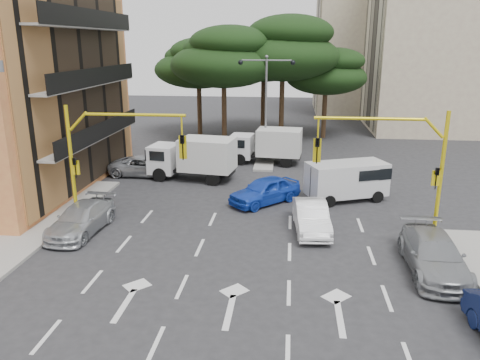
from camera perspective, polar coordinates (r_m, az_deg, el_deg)
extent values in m
plane|color=#28282B|center=(20.90, 0.51, -8.48)|extent=(120.00, 120.00, 0.00)
cube|color=gray|center=(35.99, 3.07, 2.39)|extent=(1.40, 6.00, 0.15)
cube|color=black|center=(29.68, -18.61, 10.18)|extent=(0.12, 14.72, 11.20)
cube|color=tan|center=(53.99, 26.84, 14.97)|extent=(20.00, 12.00, 18.00)
cube|color=black|center=(51.49, 15.85, 15.52)|extent=(0.12, 11.04, 16.20)
cube|color=tan|center=(63.84, 16.88, 15.06)|extent=(16.00, 12.00, 16.00)
cube|color=black|center=(62.95, 9.36, 15.06)|extent=(0.12, 11.04, 14.20)
cylinder|color=#382616|center=(41.76, -1.93, 7.73)|extent=(0.44, 0.44, 4.95)
ellipsoid|color=black|center=(41.32, -1.99, 13.84)|extent=(9.15, 9.15, 3.87)
ellipsoid|color=black|center=(40.80, -1.23, 16.44)|extent=(6.86, 6.86, 2.86)
ellipsoid|color=black|center=(41.65, -2.66, 15.67)|extent=(6.07, 6.07, 2.64)
cylinder|color=#382616|center=(43.30, 5.08, 8.29)|extent=(0.44, 0.44, 5.40)
ellipsoid|color=black|center=(42.89, 5.25, 14.73)|extent=(9.98, 9.98, 4.22)
ellipsoid|color=black|center=(42.47, 6.16, 17.44)|extent=(7.49, 7.49, 3.12)
ellipsoid|color=black|center=(43.18, 4.61, 16.66)|extent=(6.62, 6.62, 2.88)
cylinder|color=#382616|center=(46.20, -4.95, 8.24)|extent=(0.44, 0.44, 4.50)
ellipsoid|color=black|center=(45.80, -5.07, 13.26)|extent=(8.32, 8.32, 3.52)
ellipsoid|color=black|center=(45.23, -4.46, 15.39)|extent=(6.24, 6.24, 2.60)
ellipsoid|color=black|center=(46.14, -5.67, 14.76)|extent=(5.52, 5.52, 2.40)
cylinder|color=#382616|center=(45.48, 10.21, 7.62)|extent=(0.44, 0.44, 4.05)
ellipsoid|color=black|center=(45.08, 10.44, 12.20)|extent=(7.49, 7.49, 3.17)
ellipsoid|color=black|center=(44.64, 11.37, 14.09)|extent=(5.62, 5.62, 2.34)
ellipsoid|color=black|center=(45.28, 9.84, 13.62)|extent=(4.97, 4.97, 2.16)
cylinder|color=#382616|center=(48.36, 2.82, 8.92)|extent=(0.44, 0.44, 4.95)
ellipsoid|color=black|center=(47.98, 2.89, 14.20)|extent=(9.15, 9.15, 3.87)
ellipsoid|color=black|center=(47.51, 3.65, 16.42)|extent=(6.86, 6.86, 2.86)
ellipsoid|color=black|center=(48.28, 2.32, 15.79)|extent=(6.07, 6.07, 2.64)
cylinder|color=yellow|center=(22.67, 23.26, 0.23)|extent=(0.18, 0.18, 6.00)
cylinder|color=yellow|center=(22.04, 22.54, 5.90)|extent=(0.95, 0.14, 0.95)
cylinder|color=yellow|center=(21.38, 15.51, 7.22)|extent=(4.80, 0.14, 0.14)
cylinder|color=yellow|center=(21.21, 9.51, 6.29)|extent=(0.08, 0.08, 0.90)
imported|color=black|center=(21.42, 9.38, 3.53)|extent=(0.20, 0.24, 1.20)
cube|color=yellow|center=(21.50, 9.37, 3.57)|extent=(0.36, 0.06, 1.10)
imported|color=black|center=(22.47, 22.83, 0.15)|extent=(0.16, 0.20, 1.00)
cube|color=yellow|center=(22.56, 22.76, 0.22)|extent=(0.35, 0.08, 0.70)
cylinder|color=yellow|center=(24.06, -19.80, 1.49)|extent=(0.18, 0.18, 6.00)
cylinder|color=yellow|center=(23.37, -19.11, 6.79)|extent=(0.95, 0.14, 0.95)
cylinder|color=yellow|center=(22.29, -12.73, 7.77)|extent=(4.80, 0.14, 0.14)
cylinder|color=yellow|center=(21.76, -7.12, 6.64)|extent=(0.08, 0.08, 0.90)
imported|color=black|center=(21.96, -7.02, 3.94)|extent=(0.20, 0.24, 1.20)
cube|color=yellow|center=(22.03, -6.98, 3.99)|extent=(0.36, 0.06, 1.10)
imported|color=black|center=(23.83, -19.48, 1.38)|extent=(0.16, 0.20, 1.00)
cube|color=yellow|center=(23.92, -19.38, 1.44)|extent=(0.35, 0.08, 0.70)
cylinder|color=slate|center=(21.25, -27.12, 12.25)|extent=(0.20, 0.20, 0.45)
cylinder|color=slate|center=(35.25, 3.17, 8.43)|extent=(0.16, 0.16, 7.50)
cylinder|color=slate|center=(34.99, 1.75, 14.39)|extent=(1.80, 0.10, 0.10)
sphere|color=black|center=(35.09, 0.07, 14.16)|extent=(0.36, 0.36, 0.36)
cylinder|color=slate|center=(34.89, 4.79, 14.34)|extent=(1.80, 0.10, 0.10)
sphere|color=black|center=(34.89, 6.47, 14.04)|extent=(0.36, 0.36, 0.36)
sphere|color=slate|center=(34.92, 3.27, 14.78)|extent=(0.24, 0.24, 0.24)
imported|color=white|center=(22.90, 8.67, -4.46)|extent=(1.86, 4.43, 1.42)
imported|color=#163CB8|center=(26.51, 3.06, -1.27)|extent=(4.37, 4.36, 1.50)
imported|color=#A8ACB0|center=(23.73, -18.78, -4.51)|extent=(2.20, 4.79, 1.36)
imported|color=#9B9DA2|center=(32.65, -11.58, 1.66)|extent=(4.73, 2.20, 1.31)
imported|color=gray|center=(20.24, 22.53, -8.40)|extent=(2.16, 5.12, 1.48)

